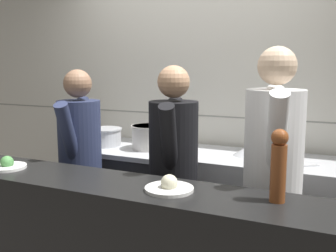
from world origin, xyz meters
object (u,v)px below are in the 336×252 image
stock_pot (105,136)px  chef_sous (173,172)px  oven_range (128,193)px  chefs_knife (287,166)px  plated_dish_appetiser (169,187)px  pepper_mill (279,164)px  chef_head_cook (80,162)px  chef_line (273,174)px  mixing_bowl_steel (249,150)px  plated_dish_main (7,165)px  sauce_pot (150,137)px

stock_pot → chef_sous: bearing=-32.2°
oven_range → chefs_knife: bearing=-7.2°
oven_range → plated_dish_appetiser: plated_dish_appetiser is taller
pepper_mill → chef_sous: (-0.75, 0.46, -0.25)m
plated_dish_appetiser → pepper_mill: size_ratio=0.73×
chef_head_cook → chef_sous: (0.78, -0.01, 0.02)m
chef_sous → pepper_mill: bearing=-47.4°
chefs_knife → pepper_mill: 0.96m
chefs_knife → chef_line: (-0.02, -0.45, 0.05)m
pepper_mill → chef_head_cook: chef_head_cook is taller
pepper_mill → chefs_knife: bearing=95.1°
pepper_mill → chef_line: bearing=102.5°
pepper_mill → mixing_bowl_steel: bearing=109.7°
oven_range → plated_dish_appetiser: 1.60m
plated_dish_main → pepper_mill: (1.67, 0.10, 0.17)m
oven_range → plated_dish_main: (-0.17, -1.20, 0.53)m
stock_pot → mixing_bowl_steel: 1.28m
chefs_knife → plated_dish_appetiser: bearing=-114.9°
chef_head_cook → chefs_knife: bearing=2.4°
oven_range → pepper_mill: 1.99m
pepper_mill → sauce_pot: bearing=139.2°
plated_dish_main → chef_sous: size_ratio=0.15×
sauce_pot → pepper_mill: (1.26, -1.09, 0.15)m
oven_range → plated_dish_appetiser: bearing=-50.8°
chefs_knife → pepper_mill: bearing=-84.9°
oven_range → chef_head_cook: bearing=-93.2°
mixing_bowl_steel → chef_sous: size_ratio=0.15×
plated_dish_appetiser → chefs_knife: bearing=65.1°
oven_range → sauce_pot: (0.23, -0.01, 0.55)m
mixing_bowl_steel → chef_head_cook: chef_head_cook is taller
oven_range → sauce_pot: 0.60m
chefs_knife → chef_sous: size_ratio=0.22×
sauce_pot → pepper_mill: 1.68m
plated_dish_main → chef_sous: bearing=31.1°
chef_line → oven_range: bearing=142.8°
sauce_pot → mixing_bowl_steel: 0.85m
plated_dish_main → chef_sous: (0.92, 0.55, -0.08)m
pepper_mill → chef_head_cook: size_ratio=0.23×
stock_pot → plated_dish_appetiser: size_ratio=1.16×
stock_pot → plated_dish_main: size_ratio=1.26×
plated_dish_appetiser → pepper_mill: (0.54, 0.07, 0.17)m
plated_dish_main → chef_line: 1.66m
sauce_pot → pepper_mill: pepper_mill is taller
pepper_mill → stock_pot: bearing=148.2°
mixing_bowl_steel → plated_dish_appetiser: 1.23m
pepper_mill → chef_head_cook: bearing=162.9°
sauce_pot → chef_line: 1.31m
stock_pot → mixing_bowl_steel: size_ratio=1.24×
oven_range → stock_pot: size_ratio=3.21×
mixing_bowl_steel → pepper_mill: pepper_mill is taller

